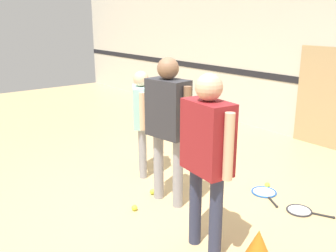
{
  "coord_description": "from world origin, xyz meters",
  "views": [
    {
      "loc": [
        3.04,
        -2.32,
        2.06
      ],
      "look_at": [
        -0.05,
        0.12,
        0.92
      ],
      "focal_mm": 40.0,
      "sensor_mm": 36.0,
      "label": 1
    }
  ],
  "objects_px": {
    "person_student_right": "(207,147)",
    "racket_second_spare": "(301,211)",
    "tennis_ball_stray_left": "(153,192)",
    "training_cone": "(258,246)",
    "person_instructor": "(168,116)",
    "person_student_left": "(142,112)",
    "tennis_ball_near_instructor": "(134,208)",
    "tennis_ball_by_spare_racket": "(267,185)",
    "racket_spare_on_floor": "(265,193)"
  },
  "relations": [
    {
      "from": "person_student_right",
      "to": "racket_second_spare",
      "type": "bearing_deg",
      "value": -90.26
    },
    {
      "from": "tennis_ball_stray_left",
      "to": "training_cone",
      "type": "xyz_separation_m",
      "value": [
        1.62,
        -0.04,
        0.12
      ]
    },
    {
      "from": "person_instructor",
      "to": "racket_second_spare",
      "type": "height_order",
      "value": "person_instructor"
    },
    {
      "from": "person_student_right",
      "to": "tennis_ball_stray_left",
      "type": "xyz_separation_m",
      "value": [
        -1.21,
        0.29,
        -0.98
      ]
    },
    {
      "from": "person_student_left",
      "to": "tennis_ball_stray_left",
      "type": "height_order",
      "value": "person_student_left"
    },
    {
      "from": "tennis_ball_stray_left",
      "to": "person_instructor",
      "type": "bearing_deg",
      "value": 7.65
    },
    {
      "from": "person_instructor",
      "to": "training_cone",
      "type": "relative_size",
      "value": 5.43
    },
    {
      "from": "tennis_ball_stray_left",
      "to": "person_student_right",
      "type": "bearing_deg",
      "value": -13.53
    },
    {
      "from": "person_student_right",
      "to": "tennis_ball_near_instructor",
      "type": "distance_m",
      "value": 1.41
    },
    {
      "from": "person_instructor",
      "to": "tennis_ball_by_spare_racket",
      "type": "relative_size",
      "value": 25.21
    },
    {
      "from": "racket_second_spare",
      "to": "tennis_ball_by_spare_racket",
      "type": "relative_size",
      "value": 7.91
    },
    {
      "from": "person_student_left",
      "to": "person_instructor",
      "type": "bearing_deg",
      "value": 16.75
    },
    {
      "from": "racket_second_spare",
      "to": "tennis_ball_by_spare_racket",
      "type": "distance_m",
      "value": 0.65
    },
    {
      "from": "tennis_ball_near_instructor",
      "to": "training_cone",
      "type": "xyz_separation_m",
      "value": [
        1.42,
        0.35,
        0.12
      ]
    },
    {
      "from": "person_student_left",
      "to": "training_cone",
      "type": "relative_size",
      "value": 4.59
    },
    {
      "from": "tennis_ball_near_instructor",
      "to": "person_instructor",
      "type": "bearing_deg",
      "value": 81.7
    },
    {
      "from": "person_student_right",
      "to": "tennis_ball_stray_left",
      "type": "bearing_deg",
      "value": -7.24
    },
    {
      "from": "person_instructor",
      "to": "racket_spare_on_floor",
      "type": "relative_size",
      "value": 3.03
    },
    {
      "from": "person_instructor",
      "to": "training_cone",
      "type": "xyz_separation_m",
      "value": [
        1.36,
        -0.07,
        -0.88
      ]
    },
    {
      "from": "racket_second_spare",
      "to": "tennis_ball_stray_left",
      "type": "height_order",
      "value": "tennis_ball_stray_left"
    },
    {
      "from": "person_instructor",
      "to": "racket_spare_on_floor",
      "type": "distance_m",
      "value": 1.57
    },
    {
      "from": "person_instructor",
      "to": "tennis_ball_by_spare_racket",
      "type": "distance_m",
      "value": 1.64
    },
    {
      "from": "person_student_right",
      "to": "racket_spare_on_floor",
      "type": "height_order",
      "value": "person_student_right"
    },
    {
      "from": "person_instructor",
      "to": "tennis_ball_near_instructor",
      "type": "relative_size",
      "value": 25.21
    },
    {
      "from": "person_instructor",
      "to": "racket_second_spare",
      "type": "relative_size",
      "value": 3.19
    },
    {
      "from": "racket_spare_on_floor",
      "to": "tennis_ball_stray_left",
      "type": "xyz_separation_m",
      "value": [
        -0.83,
        -1.08,
        0.02
      ]
    },
    {
      "from": "tennis_ball_by_spare_racket",
      "to": "tennis_ball_stray_left",
      "type": "bearing_deg",
      "value": -120.77
    },
    {
      "from": "person_instructor",
      "to": "person_student_right",
      "type": "xyz_separation_m",
      "value": [
        0.95,
        -0.32,
        -0.02
      ]
    },
    {
      "from": "person_student_left",
      "to": "tennis_ball_by_spare_racket",
      "type": "relative_size",
      "value": 21.32
    },
    {
      "from": "tennis_ball_by_spare_racket",
      "to": "racket_spare_on_floor",
      "type": "bearing_deg",
      "value": -62.29
    },
    {
      "from": "tennis_ball_near_instructor",
      "to": "racket_spare_on_floor",
      "type": "bearing_deg",
      "value": 66.84
    },
    {
      "from": "tennis_ball_near_instructor",
      "to": "person_student_left",
      "type": "bearing_deg",
      "value": 140.2
    },
    {
      "from": "tennis_ball_stray_left",
      "to": "training_cone",
      "type": "bearing_deg",
      "value": -1.4
    },
    {
      "from": "person_student_left",
      "to": "racket_second_spare",
      "type": "bearing_deg",
      "value": 53.63
    },
    {
      "from": "training_cone",
      "to": "tennis_ball_stray_left",
      "type": "bearing_deg",
      "value": 178.6
    },
    {
      "from": "racket_spare_on_floor",
      "to": "tennis_ball_near_instructor",
      "type": "relative_size",
      "value": 8.33
    },
    {
      "from": "racket_second_spare",
      "to": "training_cone",
      "type": "relative_size",
      "value": 1.7
    },
    {
      "from": "person_instructor",
      "to": "tennis_ball_by_spare_racket",
      "type": "xyz_separation_m",
      "value": [
        0.48,
        1.21,
        -1.0
      ]
    },
    {
      "from": "tennis_ball_by_spare_racket",
      "to": "racket_second_spare",
      "type": "bearing_deg",
      "value": -18.52
    },
    {
      "from": "tennis_ball_stray_left",
      "to": "tennis_ball_near_instructor",
      "type": "bearing_deg",
      "value": -63.35
    },
    {
      "from": "racket_second_spare",
      "to": "tennis_ball_stray_left",
      "type": "xyz_separation_m",
      "value": [
        -1.36,
        -1.04,
        0.02
      ]
    },
    {
      "from": "person_student_right",
      "to": "racket_spare_on_floor",
      "type": "xyz_separation_m",
      "value": [
        -0.38,
        1.37,
        -1.0
      ]
    },
    {
      "from": "racket_second_spare",
      "to": "tennis_ball_near_instructor",
      "type": "relative_size",
      "value": 7.91
    },
    {
      "from": "person_instructor",
      "to": "tennis_ball_near_instructor",
      "type": "distance_m",
      "value": 1.08
    },
    {
      "from": "person_student_left",
      "to": "racket_spare_on_floor",
      "type": "relative_size",
      "value": 2.56
    },
    {
      "from": "tennis_ball_near_instructor",
      "to": "tennis_ball_stray_left",
      "type": "bearing_deg",
      "value": 116.65
    },
    {
      "from": "person_student_left",
      "to": "racket_spare_on_floor",
      "type": "bearing_deg",
      "value": 61.99
    },
    {
      "from": "racket_second_spare",
      "to": "tennis_ball_by_spare_racket",
      "type": "height_order",
      "value": "tennis_ball_by_spare_racket"
    },
    {
      "from": "person_instructor",
      "to": "person_student_right",
      "type": "height_order",
      "value": "person_instructor"
    },
    {
      "from": "person_student_right",
      "to": "tennis_ball_by_spare_racket",
      "type": "relative_size",
      "value": 24.72
    }
  ]
}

